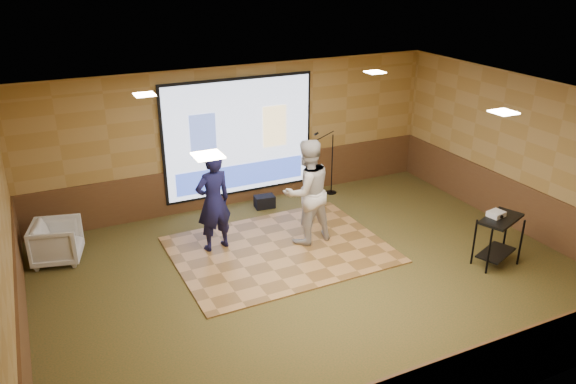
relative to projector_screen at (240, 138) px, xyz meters
name	(u,v)px	position (x,y,z in m)	size (l,w,h in m)	color
ground	(314,276)	(0.00, -3.44, -1.47)	(9.00, 9.00, 0.00)	#313C1B
room_shell	(317,160)	(0.00, -3.44, 0.62)	(9.04, 7.04, 3.02)	#A58245
wainscot_back	(240,182)	(0.00, 0.04, -1.00)	(9.00, 0.04, 0.95)	#54321C
wainscot_left	(22,321)	(-4.48, -3.44, -1.00)	(0.04, 7.00, 0.95)	#54321C
wainscot_right	(515,205)	(4.48, -3.44, -1.00)	(0.04, 7.00, 0.95)	#54321C
projector_screen	(240,138)	(0.00, 0.00, 0.00)	(3.32, 0.06, 2.52)	black
downlight_nw	(145,95)	(-2.20, -1.64, 1.50)	(0.32, 0.32, 0.02)	beige
downlight_ne	(375,72)	(2.20, -1.64, 1.50)	(0.32, 0.32, 0.02)	beige
downlight_sw	(208,155)	(-2.20, -4.94, 1.50)	(0.32, 0.32, 0.02)	beige
downlight_se	(504,112)	(2.20, -4.94, 1.50)	(0.32, 0.32, 0.02)	beige
dance_floor	(280,249)	(-0.15, -2.35, -1.46)	(3.82, 2.91, 0.03)	#A8743D
player_left	(213,202)	(-1.20, -1.79, -0.51)	(0.68, 0.45, 1.87)	#121239
player_right	(307,192)	(0.45, -2.25, -0.45)	(0.97, 0.76, 2.00)	beige
av_table	(499,232)	(3.07, -4.43, -0.85)	(0.86, 0.45, 0.91)	black
projector	(496,214)	(3.02, -4.35, -0.52)	(0.27, 0.23, 0.09)	silver
mic_stand	(330,173)	(1.99, -0.38, -0.98)	(0.59, 0.24, 1.51)	black
banquet_chair	(57,242)	(-3.86, -1.00, -1.10)	(0.79, 0.82, 0.74)	gray
duffel_bag	(265,202)	(0.35, -0.45, -1.34)	(0.42, 0.28, 0.26)	black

